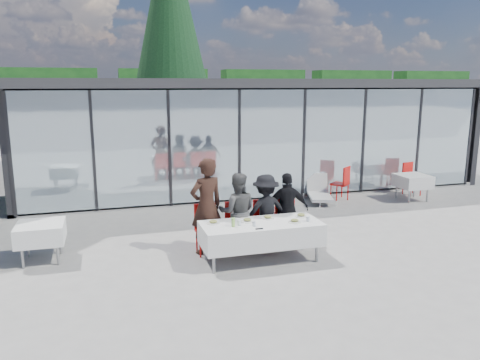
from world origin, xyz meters
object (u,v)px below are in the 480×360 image
object	(u,v)px
diner_chair_b	(237,223)
spare_table_right	(413,181)
spare_chair_a	(410,177)
conifer_tree	(170,21)
plate_c	(268,217)
dining_table	(261,234)
diner_chair_d	(286,219)
juice_bottle	(233,222)
folded_eyeglasses	(259,229)
diner_a	(206,206)
plate_a	(213,222)
diner_b	(237,212)
plate_d	(301,215)
plate_b	(247,220)
spare_chair_b	(343,181)
diner_chair_c	(265,221)
diner_c	(266,211)
spare_table_left	(41,233)
lounger	(319,192)
diner_chair_a	(206,226)
diner_d	(287,209)

from	to	relation	value
diner_chair_b	spare_table_right	distance (m)	6.50
spare_chair_a	conifer_tree	xyz separation A→B (m)	(-5.77, 9.51, 5.45)
spare_table_right	plate_c	bearing A→B (deg)	-151.12
dining_table	spare_table_right	size ratio (longest dim) A/B	2.63
diner_chair_d	juice_bottle	size ratio (longest dim) A/B	5.97
folded_eyeglasses	conifer_tree	distance (m)	14.74
diner_a	plate_a	world-z (taller)	diner_a
diner_b	plate_d	size ratio (longest dim) A/B	6.45
plate_d	folded_eyeglasses	size ratio (longest dim) A/B	1.76
folded_eyeglasses	juice_bottle	bearing A→B (deg)	146.45
plate_b	spare_chair_a	xyz separation A→B (m)	(6.33, 3.75, -0.24)
plate_c	spare_chair_b	size ratio (longest dim) A/B	0.25
plate_c	conifer_tree	size ratio (longest dim) A/B	0.02
dining_table	spare_table_right	world-z (taller)	dining_table
diner_b	folded_eyeglasses	xyz separation A→B (m)	(0.10, -1.08, -0.04)
diner_chair_b	spare_chair_b	world-z (taller)	same
plate_b	spare_chair_b	bearing A→B (deg)	42.71
spare_chair_a	conifer_tree	size ratio (longest dim) A/B	0.09
diner_chair_c	conifer_tree	distance (m)	13.78
diner_c	spare_table_left	bearing A→B (deg)	-10.30
lounger	plate_c	bearing A→B (deg)	-127.82
diner_chair_c	diner_chair_d	size ratio (longest dim) A/B	1.00
conifer_tree	plate_d	bearing A→B (deg)	-87.60
diner_chair_d	conifer_tree	xyz separation A→B (m)	(-0.48, 12.65, 5.45)
plate_b	diner_chair_c	bearing A→B (deg)	47.14
folded_eyeglasses	spare_chair_a	distance (m)	7.57
diner_a	spare_chair_a	world-z (taller)	diner_a
diner_chair_c	juice_bottle	distance (m)	1.27
diner_chair_d	plate_d	xyz separation A→B (m)	(0.07, -0.59, 0.24)
plate_d	diner_chair_b	bearing A→B (deg)	152.93
diner_a	folded_eyeglasses	distance (m)	1.32
diner_chair_a	spare_table_left	xyz separation A→B (m)	(-3.10, 0.40, 0.02)
plate_b	spare_table_right	world-z (taller)	plate_b
diner_chair_c	juice_bottle	size ratio (longest dim) A/B	5.97
folded_eyeglasses	spare_table_left	bearing A→B (deg)	158.43
plate_b	spare_chair_a	world-z (taller)	spare_chair_a
diner_chair_d	spare_table_left	size ratio (longest dim) A/B	1.13
dining_table	spare_table_right	xyz separation A→B (m)	(5.73, 3.26, 0.02)
diner_b	diner_d	distance (m)	1.08
diner_chair_a	plate_b	world-z (taller)	diner_chair_a
dining_table	plate_b	xyz separation A→B (m)	(-0.23, 0.14, 0.24)
diner_b	conifer_tree	world-z (taller)	conifer_tree
diner_d	plate_c	distance (m)	0.78
diner_chair_a	dining_table	bearing A→B (deg)	-40.06
plate_d	spare_table_left	xyz separation A→B (m)	(-4.88, 0.99, -0.22)
plate_d	juice_bottle	distance (m)	1.48
diner_b	juice_bottle	bearing A→B (deg)	82.34
spare_table_right	diner_chair_b	bearing A→B (deg)	-157.24
diner_chair_c	spare_table_left	distance (m)	4.35
diner_chair_a	plate_d	distance (m)	1.89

